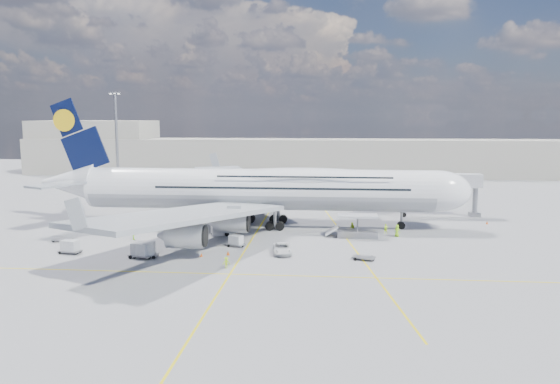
# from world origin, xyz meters

# --- Properties ---
(ground) EXTENTS (300.00, 300.00, 0.00)m
(ground) POSITION_xyz_m (0.00, 0.00, 0.00)
(ground) COLOR gray
(ground) RESTS_ON ground
(taxi_line_main) EXTENTS (0.25, 220.00, 0.01)m
(taxi_line_main) POSITION_xyz_m (0.00, 0.00, 0.01)
(taxi_line_main) COLOR yellow
(taxi_line_main) RESTS_ON ground
(taxi_line_cross) EXTENTS (120.00, 0.25, 0.01)m
(taxi_line_cross) POSITION_xyz_m (0.00, -20.00, 0.01)
(taxi_line_cross) COLOR yellow
(taxi_line_cross) RESTS_ON ground
(taxi_line_diag) EXTENTS (14.16, 99.06, 0.01)m
(taxi_line_diag) POSITION_xyz_m (14.00, 10.00, 0.01)
(taxi_line_diag) COLOR yellow
(taxi_line_diag) RESTS_ON ground
(airliner) EXTENTS (77.26, 79.15, 23.71)m
(airliner) POSITION_xyz_m (0.26, 10.00, 6.87)
(airliner) COLOR white
(airliner) RESTS_ON ground
(jet_bridge) EXTENTS (18.80, 12.10, 8.50)m
(jet_bridge) POSITION_xyz_m (29.81, 20.94, 6.85)
(jet_bridge) COLOR #B7B7BC
(jet_bridge) RESTS_ON ground
(cargo_loader) EXTENTS (8.53, 3.20, 3.67)m
(cargo_loader) POSITION_xyz_m (16.82, 2.89, 1.25)
(cargo_loader) COLOR silver
(cargo_loader) RESTS_ON ground
(light_mast) EXTENTS (3.00, 0.70, 25.50)m
(light_mast) POSITION_xyz_m (-40.00, 45.00, 13.21)
(light_mast) COLOR gray
(light_mast) RESTS_ON ground
(terminal) EXTENTS (180.00, 16.00, 12.00)m
(terminal) POSITION_xyz_m (0.00, 95.00, 6.00)
(terminal) COLOR #B2AD9E
(terminal) RESTS_ON ground
(hangar) EXTENTS (40.00, 22.00, 18.00)m
(hangar) POSITION_xyz_m (-70.00, 100.00, 9.00)
(hangar) COLOR #B2AD9E
(hangar) RESTS_ON ground
(tree_line) EXTENTS (160.00, 6.00, 8.00)m
(tree_line) POSITION_xyz_m (40.00, 140.00, 4.00)
(tree_line) COLOR #193814
(tree_line) RESTS_ON ground
(dolly_row_a) EXTENTS (3.24, 2.02, 1.93)m
(dolly_row_a) POSITION_xyz_m (-24.91, -11.85, 1.04)
(dolly_row_a) COLOR gray
(dolly_row_a) RESTS_ON ground
(dolly_row_b) EXTENTS (3.66, 2.30, 2.17)m
(dolly_row_b) POSITION_xyz_m (-13.24, -13.11, 1.17)
(dolly_row_b) COLOR gray
(dolly_row_b) RESTS_ON ground
(dolly_row_c) EXTENTS (3.71, 2.65, 2.12)m
(dolly_row_c) POSITION_xyz_m (-13.81, -13.34, 1.14)
(dolly_row_c) COLOR gray
(dolly_row_c) RESTS_ON ground
(dolly_back) EXTENTS (3.10, 1.89, 0.43)m
(dolly_back) POSITION_xyz_m (-29.68, -4.75, 0.33)
(dolly_back) COLOR gray
(dolly_back) RESTS_ON ground
(dolly_nose_far) EXTENTS (3.40, 2.55, 0.44)m
(dolly_nose_far) POSITION_xyz_m (17.16, -11.59, 0.34)
(dolly_nose_far) COLOR gray
(dolly_nose_far) RESTS_ON ground
(dolly_nose_near) EXTENTS (3.00, 2.39, 1.68)m
(dolly_nose_near) POSITION_xyz_m (-1.73, -5.48, 0.90)
(dolly_nose_near) COLOR gray
(dolly_nose_near) RESTS_ON ground
(baggage_tug) EXTENTS (3.48, 2.62, 1.97)m
(baggage_tug) POSITION_xyz_m (-5.55, 1.98, 0.87)
(baggage_tug) COLOR silver
(baggage_tug) RESTS_ON ground
(catering_truck_inner) EXTENTS (6.65, 3.42, 3.78)m
(catering_truck_inner) POSITION_xyz_m (-1.14, 29.58, 1.78)
(catering_truck_inner) COLOR gray
(catering_truck_inner) RESTS_ON ground
(catering_truck_outer) EXTENTS (6.36, 3.68, 3.56)m
(catering_truck_outer) POSITION_xyz_m (-9.69, 45.49, 1.65)
(catering_truck_outer) COLOR gray
(catering_truck_outer) RESTS_ON ground
(service_van) EXTENTS (3.25, 5.71, 1.50)m
(service_van) POSITION_xyz_m (5.60, -9.24, 0.75)
(service_van) COLOR silver
(service_van) RESTS_ON ground
(crew_nose) EXTENTS (0.70, 0.59, 1.65)m
(crew_nose) POSITION_xyz_m (21.90, 5.86, 0.82)
(crew_nose) COLOR #BAF81A
(crew_nose) RESTS_ON ground
(crew_loader) EXTENTS (1.15, 1.15, 1.88)m
(crew_loader) POSITION_xyz_m (16.27, 5.51, 0.94)
(crew_loader) COLOR #B9DC17
(crew_loader) RESTS_ON ground
(crew_wing) EXTENTS (0.48, 1.02, 1.69)m
(crew_wing) POSITION_xyz_m (-18.83, -2.56, 0.84)
(crew_wing) COLOR #9DF71A
(crew_wing) RESTS_ON ground
(crew_van) EXTENTS (1.17, 1.09, 2.01)m
(crew_van) POSITION_xyz_m (23.53, 3.57, 1.00)
(crew_van) COLOR #9CF119
(crew_van) RESTS_ON ground
(crew_tug) EXTENTS (1.12, 0.83, 1.56)m
(crew_tug) POSITION_xyz_m (-0.91, -17.59, 0.78)
(crew_tug) COLOR #B3E718
(crew_tug) RESTS_ON ground
(cone_nose) EXTENTS (0.47, 0.47, 0.59)m
(cone_nose) POSITION_xyz_m (41.24, 15.61, 0.29)
(cone_nose) COLOR #D9500B
(cone_nose) RESTS_ON ground
(cone_wing_left_inner) EXTENTS (0.41, 0.41, 0.52)m
(cone_wing_left_inner) POSITION_xyz_m (-4.15, 27.93, 0.25)
(cone_wing_left_inner) COLOR #D9500B
(cone_wing_left_inner) RESTS_ON ground
(cone_wing_left_outer) EXTENTS (0.38, 0.38, 0.49)m
(cone_wing_left_outer) POSITION_xyz_m (-19.09, 28.13, 0.23)
(cone_wing_left_outer) COLOR #D9500B
(cone_wing_left_outer) RESTS_ON ground
(cone_wing_right_inner) EXTENTS (0.49, 0.49, 0.62)m
(cone_wing_right_inner) POSITION_xyz_m (-1.97, -10.75, 0.30)
(cone_wing_right_inner) COLOR #D9500B
(cone_wing_right_inner) RESTS_ON ground
(cone_wing_right_outer) EXTENTS (0.41, 0.41, 0.52)m
(cone_wing_right_outer) POSITION_xyz_m (-5.58, -11.90, 0.25)
(cone_wing_right_outer) COLOR #D9500B
(cone_wing_right_outer) RESTS_ON ground
(cone_tail) EXTENTS (0.41, 0.41, 0.52)m
(cone_tail) POSITION_xyz_m (-29.45, 2.31, 0.25)
(cone_tail) COLOR #D9500B
(cone_tail) RESTS_ON ground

